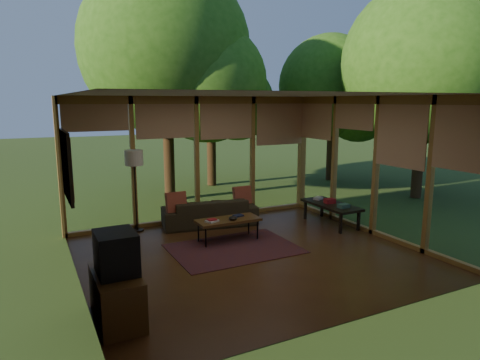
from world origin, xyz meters
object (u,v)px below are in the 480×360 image
coffee_table (228,221)px  side_console (331,206)px  floor_lamp (134,162)px  television (116,253)px  media_cabinet (117,297)px  sofa (210,212)px

coffee_table → side_console: bearing=-0.1°
floor_lamp → coffee_table: 2.22m
floor_lamp → coffee_table: bearing=-45.1°
television → coffee_table: (2.44, 2.09, -0.46)m
media_cabinet → floor_lamp: size_ratio=0.61×
sofa → coffee_table: bearing=95.2°
sofa → media_cabinet: bearing=61.4°
media_cabinet → sofa: bearing=51.6°
media_cabinet → television: bearing=0.0°
sofa → side_console: 2.58m
television → floor_lamp: floor_lamp is taller
floor_lamp → coffee_table: floor_lamp is taller
media_cabinet → side_console: 5.30m
television → side_console: television is taller
sofa → floor_lamp: floor_lamp is taller
coffee_table → side_console: (2.41, -0.00, 0.02)m
sofa → floor_lamp: (-1.48, 0.28, 1.12)m
media_cabinet → television: size_ratio=1.82×
media_cabinet → side_console: size_ratio=0.71×
television → floor_lamp: bearing=73.3°
media_cabinet → television: 0.55m
media_cabinet → floor_lamp: 3.81m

